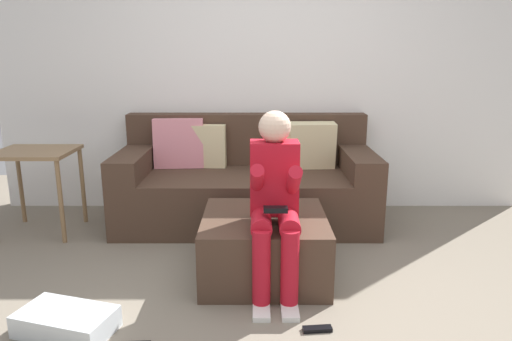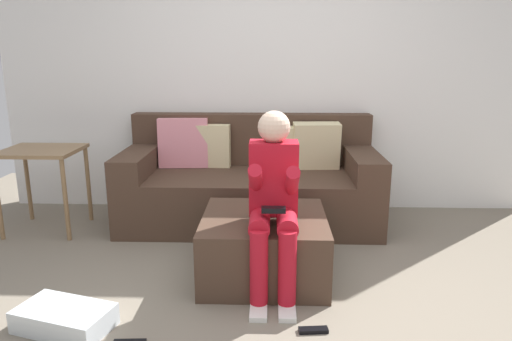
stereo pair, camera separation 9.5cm
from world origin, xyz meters
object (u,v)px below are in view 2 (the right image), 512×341
object	(u,v)px
ottoman	(264,246)
person_seated	(274,196)
side_table	(42,162)
storage_bin	(65,318)
couch_sectional	(250,183)
remote_near_ottoman	(313,330)

from	to	relation	value
ottoman	person_seated	distance (m)	0.46
person_seated	side_table	bearing A→B (deg)	152.40
person_seated	storage_bin	world-z (taller)	person_seated
couch_sectional	remote_near_ottoman	distance (m)	1.82
storage_bin	remote_near_ottoman	distance (m)	1.35
storage_bin	side_table	distance (m)	1.74
storage_bin	remote_near_ottoman	bearing A→B (deg)	0.39
couch_sectional	ottoman	world-z (taller)	couch_sectional
couch_sectional	ottoman	distance (m)	1.09
ottoman	remote_near_ottoman	size ratio (longest dim) A/B	5.12
person_seated	side_table	size ratio (longest dim) A/B	1.61
couch_sectional	side_table	world-z (taller)	couch_sectional
storage_bin	side_table	size ratio (longest dim) A/B	0.72
couch_sectional	person_seated	distance (m)	1.32
couch_sectional	side_table	xyz separation A→B (m)	(-1.71, -0.28, 0.25)
couch_sectional	person_seated	xyz separation A→B (m)	(0.20, -1.27, 0.27)
ottoman	side_table	xyz separation A→B (m)	(-1.85, 0.79, 0.38)
remote_near_ottoman	couch_sectional	bearing A→B (deg)	97.83
couch_sectional	ottoman	size ratio (longest dim) A/B	2.69
ottoman	side_table	distance (m)	2.05
person_seated	remote_near_ottoman	xyz separation A→B (m)	(0.22, -0.46, -0.61)
storage_bin	remote_near_ottoman	size ratio (longest dim) A/B	3.17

